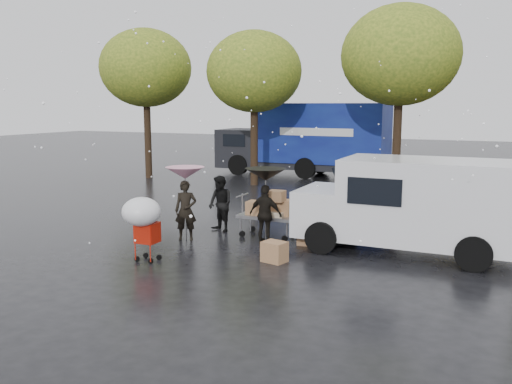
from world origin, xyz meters
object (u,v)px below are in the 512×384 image
at_px(shopping_cart, 142,215).
at_px(white_van, 410,204).
at_px(person_pink, 186,210).
at_px(blue_truck, 307,140).
at_px(person_black, 266,214).
at_px(vendor_cart, 271,210).
at_px(yellow_taxi, 479,179).

bearing_deg(shopping_cart, white_van, 32.74).
distance_m(person_pink, blue_truck, 13.45).
bearing_deg(shopping_cart, person_black, 56.20).
distance_m(vendor_cart, blue_truck, 12.65).
relative_size(shopping_cart, yellow_taxi, 0.37).
relative_size(person_pink, shopping_cart, 1.05).
relative_size(person_black, blue_truck, 0.18).
xyz_separation_m(person_black, yellow_taxi, (4.53, 9.61, -0.07)).
height_order(person_black, yellow_taxi, person_black).
bearing_deg(yellow_taxi, white_van, 160.70).
height_order(shopping_cart, blue_truck, blue_truck).
relative_size(person_pink, yellow_taxi, 0.39).
bearing_deg(person_black, vendor_cart, -75.04).
height_order(person_pink, vendor_cart, person_pink).
bearing_deg(white_van, blue_truck, 119.04).
relative_size(vendor_cart, shopping_cart, 1.04).
xyz_separation_m(shopping_cart, blue_truck, (-1.64, 15.49, 0.69)).
height_order(person_pink, blue_truck, blue_truck).
xyz_separation_m(person_black, vendor_cart, (-0.14, 0.68, -0.02)).
bearing_deg(person_black, blue_truck, -72.22).
bearing_deg(person_pink, white_van, -14.02).
relative_size(person_black, white_van, 0.30).
distance_m(white_van, blue_truck, 13.96).
height_order(shopping_cart, white_van, white_van).
xyz_separation_m(person_black, shopping_cart, (-1.77, -2.64, 0.32)).
bearing_deg(vendor_cart, person_black, -77.98).
bearing_deg(person_pink, shopping_cart, -109.71).
distance_m(person_pink, white_van, 5.51).
bearing_deg(yellow_taxi, vendor_cart, 140.49).
distance_m(person_black, blue_truck, 13.34).
bearing_deg(person_black, yellow_taxi, -112.28).
height_order(vendor_cart, yellow_taxi, yellow_taxi).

